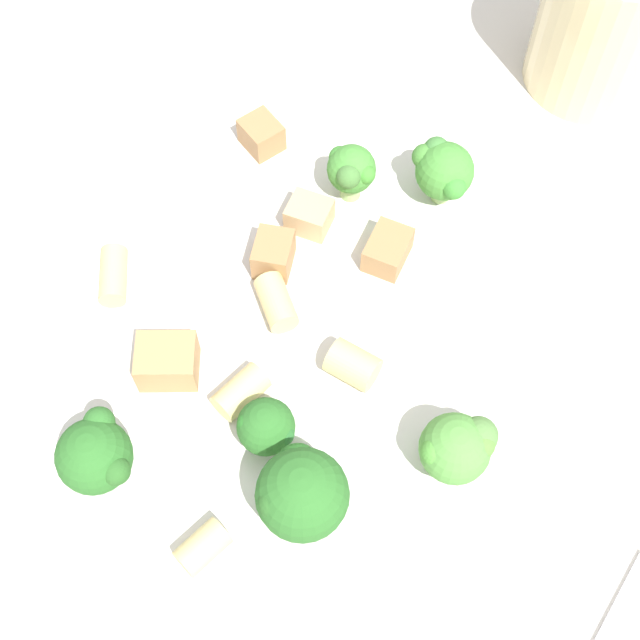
{
  "coord_description": "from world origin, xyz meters",
  "views": [
    {
      "loc": [
        -0.09,
        0.17,
        0.4
      ],
      "look_at": [
        0.0,
        0.0,
        0.04
      ],
      "focal_mm": 50.0,
      "sensor_mm": 36.0,
      "label": 1
    }
  ],
  "objects_px": {
    "broccoli_floret_0": "(265,427)",
    "broccoli_floret_1": "(458,447)",
    "pasta_bowl": "(320,341)",
    "rigatoni_0": "(203,547)",
    "broccoli_floret_2": "(301,492)",
    "rigatoni_1": "(274,306)",
    "chicken_chunk_3": "(273,254)",
    "broccoli_floret_3": "(96,455)",
    "rigatoni_2": "(241,392)",
    "chicken_chunk_0": "(261,135)",
    "chicken_chunk_1": "(167,361)",
    "rigatoni_4": "(353,365)",
    "broccoli_floret_4": "(443,170)",
    "drinking_glass": "(605,27)",
    "chicken_chunk_4": "(388,250)",
    "rigatoni_3": "(113,275)",
    "broccoli_floret_5": "(351,170)",
    "chicken_chunk_2": "(309,215)"
  },
  "relations": [
    {
      "from": "drinking_glass",
      "to": "broccoli_floret_4",
      "type": "bearing_deg",
      "value": 75.86
    },
    {
      "from": "broccoli_floret_3",
      "to": "rigatoni_2",
      "type": "height_order",
      "value": "broccoli_floret_3"
    },
    {
      "from": "rigatoni_0",
      "to": "broccoli_floret_2",
      "type": "bearing_deg",
      "value": -130.08
    },
    {
      "from": "broccoli_floret_3",
      "to": "rigatoni_3",
      "type": "relative_size",
      "value": 1.25
    },
    {
      "from": "broccoli_floret_3",
      "to": "rigatoni_3",
      "type": "xyz_separation_m",
      "value": [
        0.05,
        -0.08,
        -0.01
      ]
    },
    {
      "from": "broccoli_floret_3",
      "to": "rigatoni_0",
      "type": "xyz_separation_m",
      "value": [
        -0.06,
        0.01,
        -0.01
      ]
    },
    {
      "from": "broccoli_floret_2",
      "to": "chicken_chunk_3",
      "type": "relative_size",
      "value": 2.22
    },
    {
      "from": "broccoli_floret_1",
      "to": "broccoli_floret_4",
      "type": "distance_m",
      "value": 0.14
    },
    {
      "from": "rigatoni_2",
      "to": "chicken_chunk_1",
      "type": "xyz_separation_m",
      "value": [
        0.04,
        0.0,
        0.0
      ]
    },
    {
      "from": "rigatoni_1",
      "to": "rigatoni_0",
      "type": "bearing_deg",
      "value": 104.98
    },
    {
      "from": "chicken_chunk_3",
      "to": "drinking_glass",
      "type": "xyz_separation_m",
      "value": [
        -0.09,
        -0.22,
        0.0
      ]
    },
    {
      "from": "broccoli_floret_0",
      "to": "broccoli_floret_1",
      "type": "distance_m",
      "value": 0.08
    },
    {
      "from": "pasta_bowl",
      "to": "broccoli_floret_0",
      "type": "bearing_deg",
      "value": 95.35
    },
    {
      "from": "broccoli_floret_0",
      "to": "chicken_chunk_3",
      "type": "distance_m",
      "value": 0.09
    },
    {
      "from": "broccoli_floret_1",
      "to": "broccoli_floret_5",
      "type": "relative_size",
      "value": 1.07
    },
    {
      "from": "rigatoni_0",
      "to": "chicken_chunk_0",
      "type": "bearing_deg",
      "value": -66.51
    },
    {
      "from": "broccoli_floret_3",
      "to": "broccoli_floret_2",
      "type": "bearing_deg",
      "value": -164.2
    },
    {
      "from": "pasta_bowl",
      "to": "rigatoni_2",
      "type": "relative_size",
      "value": 12.03
    },
    {
      "from": "pasta_bowl",
      "to": "broccoli_floret_5",
      "type": "relative_size",
      "value": 8.98
    },
    {
      "from": "chicken_chunk_1",
      "to": "rigatoni_1",
      "type": "bearing_deg",
      "value": -119.55
    },
    {
      "from": "rigatoni_4",
      "to": "chicken_chunk_1",
      "type": "distance_m",
      "value": 0.08
    },
    {
      "from": "broccoli_floret_4",
      "to": "chicken_chunk_3",
      "type": "bearing_deg",
      "value": 54.2
    },
    {
      "from": "broccoli_floret_3",
      "to": "rigatoni_2",
      "type": "relative_size",
      "value": 1.46
    },
    {
      "from": "rigatoni_3",
      "to": "chicken_chunk_0",
      "type": "distance_m",
      "value": 0.11
    },
    {
      "from": "chicken_chunk_3",
      "to": "broccoli_floret_1",
      "type": "bearing_deg",
      "value": 155.92
    },
    {
      "from": "broccoli_floret_3",
      "to": "rigatoni_1",
      "type": "relative_size",
      "value": 1.36
    },
    {
      "from": "broccoli_floret_5",
      "to": "rigatoni_3",
      "type": "distance_m",
      "value": 0.13
    },
    {
      "from": "broccoli_floret_1",
      "to": "rigatoni_2",
      "type": "distance_m",
      "value": 0.1
    },
    {
      "from": "broccoli_floret_1",
      "to": "broccoli_floret_5",
      "type": "distance_m",
      "value": 0.15
    },
    {
      "from": "broccoli_floret_0",
      "to": "rigatoni_0",
      "type": "bearing_deg",
      "value": 91.05
    },
    {
      "from": "rigatoni_3",
      "to": "chicken_chunk_3",
      "type": "height_order",
      "value": "chicken_chunk_3"
    },
    {
      "from": "broccoli_floret_5",
      "to": "chicken_chunk_0",
      "type": "distance_m",
      "value": 0.06
    },
    {
      "from": "broccoli_floret_4",
      "to": "chicken_chunk_2",
      "type": "distance_m",
      "value": 0.07
    },
    {
      "from": "broccoli_floret_5",
      "to": "rigatoni_3",
      "type": "height_order",
      "value": "broccoli_floret_5"
    },
    {
      "from": "broccoli_floret_0",
      "to": "broccoli_floret_3",
      "type": "xyz_separation_m",
      "value": [
        0.06,
        0.05,
        0.0
      ]
    },
    {
      "from": "chicken_chunk_0",
      "to": "chicken_chunk_4",
      "type": "height_order",
      "value": "same"
    },
    {
      "from": "broccoli_floret_1",
      "to": "rigatoni_4",
      "type": "xyz_separation_m",
      "value": [
        0.06,
        -0.02,
        -0.01
      ]
    },
    {
      "from": "broccoli_floret_3",
      "to": "drinking_glass",
      "type": "distance_m",
      "value": 0.36
    },
    {
      "from": "rigatoni_2",
      "to": "chicken_chunk_0",
      "type": "xyz_separation_m",
      "value": [
        0.07,
        -0.13,
        0.0
      ]
    },
    {
      "from": "broccoli_floret_1",
      "to": "rigatoni_1",
      "type": "height_order",
      "value": "broccoli_floret_1"
    },
    {
      "from": "broccoli_floret_0",
      "to": "chicken_chunk_2",
      "type": "xyz_separation_m",
      "value": [
        0.04,
        -0.11,
        -0.01
      ]
    },
    {
      "from": "broccoli_floret_1",
      "to": "drinking_glass",
      "type": "distance_m",
      "value": 0.27
    },
    {
      "from": "broccoli_floret_4",
      "to": "chicken_chunk_4",
      "type": "xyz_separation_m",
      "value": [
        0.01,
        0.05,
        -0.01
      ]
    },
    {
      "from": "chicken_chunk_0",
      "to": "chicken_chunk_1",
      "type": "height_order",
      "value": "chicken_chunk_1"
    },
    {
      "from": "pasta_bowl",
      "to": "chicken_chunk_4",
      "type": "height_order",
      "value": "chicken_chunk_4"
    },
    {
      "from": "broccoli_floret_4",
      "to": "rigatoni_4",
      "type": "bearing_deg",
      "value": 93.46
    },
    {
      "from": "broccoli_floret_5",
      "to": "rigatoni_4",
      "type": "distance_m",
      "value": 0.1
    },
    {
      "from": "rigatoni_3",
      "to": "broccoli_floret_0",
      "type": "bearing_deg",
      "value": 160.98
    },
    {
      "from": "broccoli_floret_2",
      "to": "rigatoni_3",
      "type": "relative_size",
      "value": 1.65
    },
    {
      "from": "broccoli_floret_2",
      "to": "broccoli_floret_3",
      "type": "relative_size",
      "value": 1.31
    }
  ]
}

